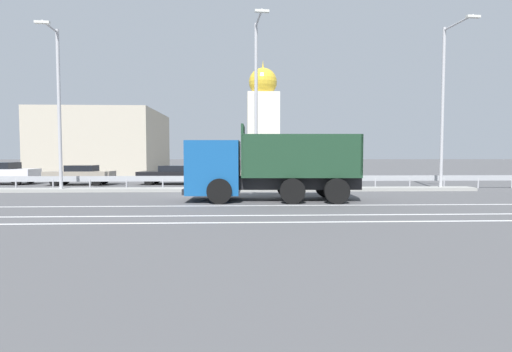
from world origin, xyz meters
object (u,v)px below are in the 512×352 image
at_px(street_lamp_1, 58,102).
at_px(parked_car_3, 174,174).
at_px(dump_truck, 249,171).
at_px(median_road_sign, 330,169).
at_px(street_lamp_2, 256,97).
at_px(parked_car_1, 4,173).
at_px(street_lamp_3, 445,99).
at_px(parked_car_2, 81,175).
at_px(parked_car_4, 272,174).
at_px(church_tower, 263,122).

bearing_deg(street_lamp_1, parked_car_3, 47.37).
bearing_deg(dump_truck, median_road_sign, -43.02).
distance_m(street_lamp_1, parked_car_3, 8.64).
height_order(street_lamp_1, street_lamp_2, street_lamp_2).
relative_size(street_lamp_1, parked_car_1, 2.12).
distance_m(street_lamp_2, street_lamp_3, 10.56).
bearing_deg(parked_car_1, street_lamp_1, 46.09).
bearing_deg(street_lamp_3, parked_car_2, 167.48).
relative_size(dump_truck, parked_car_4, 1.54).
bearing_deg(parked_car_1, parked_car_3, 87.53).
relative_size(street_lamp_3, parked_car_1, 2.24).
bearing_deg(dump_truck, parked_car_3, 28.65).
xyz_separation_m(median_road_sign, parked_car_1, (-20.99, 5.60, -0.45)).
bearing_deg(median_road_sign, parked_car_2, 162.60).
height_order(median_road_sign, parked_car_1, median_road_sign).
distance_m(street_lamp_1, parked_car_1, 9.55).
distance_m(dump_truck, parked_car_1, 19.30).
xyz_separation_m(street_lamp_1, street_lamp_2, (10.57, 0.17, 0.35)).
xyz_separation_m(parked_car_4, church_tower, (0.43, 18.66, 5.12)).
bearing_deg(parked_car_2, parked_car_1, 80.82).
bearing_deg(median_road_sign, church_tower, 95.56).
bearing_deg(dump_truck, parked_car_1, 60.36).
bearing_deg(parked_car_2, street_lamp_3, -104.21).
height_order(median_road_sign, church_tower, church_tower).
height_order(dump_truck, street_lamp_1, street_lamp_1).
bearing_deg(street_lamp_2, street_lamp_1, -179.08).
distance_m(median_road_sign, parked_car_3, 10.90).
relative_size(dump_truck, street_lamp_3, 0.83).
relative_size(parked_car_1, church_tower, 0.32).
bearing_deg(dump_truck, parked_car_2, 51.49).
relative_size(street_lamp_2, parked_car_2, 2.14).
bearing_deg(parked_car_2, parked_car_3, -87.99).
bearing_deg(dump_truck, street_lamp_2, -4.40).
xyz_separation_m(median_road_sign, parked_car_3, (-9.52, 5.29, -0.54)).
height_order(street_lamp_1, church_tower, church_tower).
relative_size(median_road_sign, street_lamp_3, 0.26).
height_order(street_lamp_3, parked_car_2, street_lamp_3).
xyz_separation_m(street_lamp_2, church_tower, (1.75, 24.19, 0.69)).
height_order(dump_truck, parked_car_1, dump_truck).
height_order(median_road_sign, parked_car_2, median_road_sign).
bearing_deg(street_lamp_1, street_lamp_2, 0.92).
bearing_deg(church_tower, street_lamp_2, -94.15).
bearing_deg(parked_car_1, street_lamp_2, 70.35).
bearing_deg(parked_car_4, median_road_sign, 24.34).
bearing_deg(street_lamp_1, parked_car_2, 100.36).
relative_size(dump_truck, church_tower, 0.59).
distance_m(dump_truck, church_tower, 29.08).
xyz_separation_m(median_road_sign, parked_car_2, (-15.61, 4.89, -0.53)).
xyz_separation_m(median_road_sign, street_lamp_1, (-14.66, -0.30, 3.57)).
bearing_deg(median_road_sign, dump_truck, -135.21).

